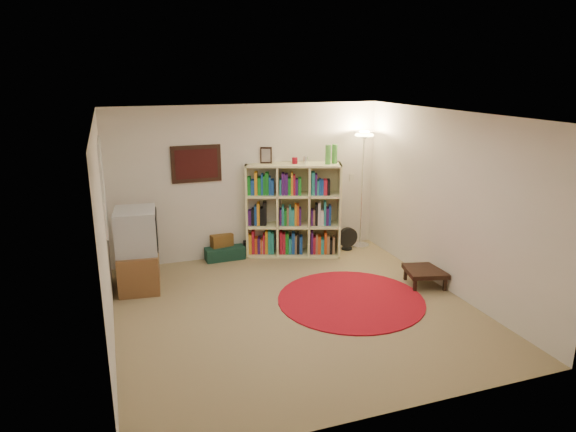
{
  "coord_description": "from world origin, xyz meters",
  "views": [
    {
      "loc": [
        -2.11,
        -5.72,
        3.0
      ],
      "look_at": [
        0.1,
        0.6,
        1.1
      ],
      "focal_mm": 32.0,
      "sensor_mm": 36.0,
      "label": 1
    }
  ],
  "objects_px": {
    "floor_fan": "(348,239)",
    "suitcase": "(224,252)",
    "bookshelf": "(292,211)",
    "floor_lamp": "(364,152)",
    "tv_stand": "(138,251)",
    "side_table": "(425,272)"
  },
  "relations": [
    {
      "from": "suitcase",
      "to": "side_table",
      "type": "xyz_separation_m",
      "value": [
        2.51,
        -2.07,
        0.1
      ]
    },
    {
      "from": "floor_fan",
      "to": "tv_stand",
      "type": "bearing_deg",
      "value": -174.86
    },
    {
      "from": "bookshelf",
      "to": "tv_stand",
      "type": "bearing_deg",
      "value": -147.08
    },
    {
      "from": "bookshelf",
      "to": "floor_lamp",
      "type": "bearing_deg",
      "value": 18.74
    },
    {
      "from": "floor_fan",
      "to": "suitcase",
      "type": "relative_size",
      "value": 0.61
    },
    {
      "from": "bookshelf",
      "to": "tv_stand",
      "type": "xyz_separation_m",
      "value": [
        -2.52,
        -0.6,
        -0.2
      ]
    },
    {
      "from": "floor_lamp",
      "to": "suitcase",
      "type": "distance_m",
      "value": 2.89
    },
    {
      "from": "floor_fan",
      "to": "suitcase",
      "type": "xyz_separation_m",
      "value": [
        -2.12,
        0.31,
        -0.1
      ]
    },
    {
      "from": "bookshelf",
      "to": "tv_stand",
      "type": "relative_size",
      "value": 1.61
    },
    {
      "from": "suitcase",
      "to": "floor_lamp",
      "type": "bearing_deg",
      "value": -6.57
    },
    {
      "from": "bookshelf",
      "to": "floor_fan",
      "type": "relative_size",
      "value": 4.68
    },
    {
      "from": "bookshelf",
      "to": "tv_stand",
      "type": "height_order",
      "value": "bookshelf"
    },
    {
      "from": "tv_stand",
      "to": "suitcase",
      "type": "xyz_separation_m",
      "value": [
        1.39,
        0.79,
        -0.45
      ]
    },
    {
      "from": "floor_lamp",
      "to": "side_table",
      "type": "height_order",
      "value": "floor_lamp"
    },
    {
      "from": "suitcase",
      "to": "floor_fan",
      "type": "bearing_deg",
      "value": -9.85
    },
    {
      "from": "floor_fan",
      "to": "tv_stand",
      "type": "xyz_separation_m",
      "value": [
        -3.5,
        -0.48,
        0.36
      ]
    },
    {
      "from": "floor_lamp",
      "to": "side_table",
      "type": "xyz_separation_m",
      "value": [
        0.1,
        -1.86,
        -1.48
      ]
    },
    {
      "from": "bookshelf",
      "to": "floor_lamp",
      "type": "relative_size",
      "value": 0.92
    },
    {
      "from": "bookshelf",
      "to": "floor_lamp",
      "type": "height_order",
      "value": "floor_lamp"
    },
    {
      "from": "suitcase",
      "to": "bookshelf",
      "type": "bearing_deg",
      "value": -11.23
    },
    {
      "from": "bookshelf",
      "to": "floor_fan",
      "type": "xyz_separation_m",
      "value": [
        0.98,
        -0.12,
        -0.55
      ]
    },
    {
      "from": "floor_fan",
      "to": "bookshelf",
      "type": "bearing_deg",
      "value": 170.61
    }
  ]
}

